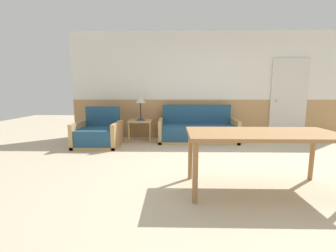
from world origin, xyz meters
TOP-DOWN VIEW (x-y plane):
  - ground_plane at (0.00, 0.00)m, footprint 16.00×16.00m
  - wall_back at (0.00, 2.63)m, footprint 7.20×0.06m
  - couch at (-0.38, 2.10)m, footprint 1.86×0.76m
  - armchair at (-2.64, 1.63)m, footprint 0.94×0.88m
  - side_table at (-1.77, 2.17)m, footprint 0.56×0.56m
  - table_lamp at (-1.78, 2.27)m, footprint 0.26×0.26m
  - book_stack at (-1.76, 2.08)m, footprint 0.19×0.13m
  - dining_table at (0.08, -0.61)m, footprint 1.78×0.81m
  - entry_door at (1.98, 2.57)m, footprint 0.92×0.09m

SIDE VIEW (x-z plane):
  - ground_plane at x=0.00m, z-range 0.00..0.00m
  - armchair at x=-2.64m, z-range -0.18..0.68m
  - couch at x=-0.38m, z-range -0.18..0.69m
  - side_table at x=-1.77m, z-range 0.18..0.68m
  - book_stack at x=-1.76m, z-range 0.51..0.53m
  - dining_table at x=0.08m, z-range 0.29..1.02m
  - table_lamp at x=-1.78m, z-range 0.70..1.30m
  - entry_door at x=1.98m, z-range 0.00..2.02m
  - wall_back at x=0.00m, z-range 0.00..2.70m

